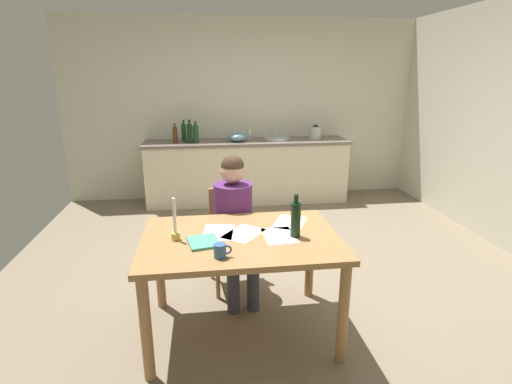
% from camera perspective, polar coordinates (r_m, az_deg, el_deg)
% --- Properties ---
extents(ground_plane, '(5.20, 5.20, 0.04)m').
position_cam_1_polar(ground_plane, '(3.86, 2.57, -11.68)').
color(ground_plane, '#7A6B56').
extents(wall_back, '(5.20, 0.12, 2.60)m').
position_cam_1_polar(wall_back, '(6.00, -1.73, 11.78)').
color(wall_back, beige).
rests_on(wall_back, ground).
extents(kitchen_counter, '(2.91, 0.64, 0.90)m').
position_cam_1_polar(kitchen_counter, '(5.78, -1.28, 3.07)').
color(kitchen_counter, beige).
rests_on(kitchen_counter, ground).
extents(dining_table, '(1.35, 0.93, 0.75)m').
position_cam_1_polar(dining_table, '(2.76, -2.20, -8.37)').
color(dining_table, '#9E7042').
rests_on(dining_table, ground).
extents(chair_at_table, '(0.44, 0.44, 0.86)m').
position_cam_1_polar(chair_at_table, '(3.47, -3.48, -5.93)').
color(chair_at_table, '#9E7042').
rests_on(chair_at_table, ground).
extents(person_seated, '(0.36, 0.61, 1.19)m').
position_cam_1_polar(person_seated, '(3.26, -3.10, -3.72)').
color(person_seated, '#592666').
rests_on(person_seated, ground).
extents(coffee_mug, '(0.11, 0.08, 0.09)m').
position_cam_1_polar(coffee_mug, '(2.42, -5.17, -8.46)').
color(coffee_mug, '#33598C').
rests_on(coffee_mug, dining_table).
extents(candlestick, '(0.06, 0.06, 0.29)m').
position_cam_1_polar(candlestick, '(2.69, -11.60, -5.16)').
color(candlestick, gold).
rests_on(candlestick, dining_table).
extents(book_magazine, '(0.24, 0.26, 0.02)m').
position_cam_1_polar(book_magazine, '(2.64, -7.61, -7.16)').
color(book_magazine, '#48A17F').
rests_on(book_magazine, dining_table).
extents(paper_letter, '(0.31, 0.36, 0.00)m').
position_cam_1_polar(paper_letter, '(2.97, 4.89, -4.40)').
color(paper_letter, white).
rests_on(paper_letter, dining_table).
extents(paper_bill, '(0.22, 0.31, 0.00)m').
position_cam_1_polar(paper_bill, '(2.74, 3.35, -6.29)').
color(paper_bill, white).
rests_on(paper_bill, dining_table).
extents(paper_envelope, '(0.25, 0.33, 0.00)m').
position_cam_1_polar(paper_envelope, '(2.80, -5.49, -5.80)').
color(paper_envelope, white).
rests_on(paper_envelope, dining_table).
extents(paper_receipt, '(0.35, 0.36, 0.00)m').
position_cam_1_polar(paper_receipt, '(2.77, -1.80, -6.00)').
color(paper_receipt, white).
rests_on(paper_receipt, dining_table).
extents(wine_bottle_on_table, '(0.07, 0.07, 0.30)m').
position_cam_1_polar(wine_bottle_on_table, '(2.69, 5.76, -3.90)').
color(wine_bottle_on_table, black).
rests_on(wine_bottle_on_table, dining_table).
extents(sink_unit, '(0.36, 0.36, 0.24)m').
position_cam_1_polar(sink_unit, '(5.75, 2.99, 7.77)').
color(sink_unit, '#B2B7BC').
rests_on(sink_unit, kitchen_counter).
extents(bottle_oil, '(0.06, 0.06, 0.26)m').
position_cam_1_polar(bottle_oil, '(5.62, -11.63, 8.16)').
color(bottle_oil, '#593319').
rests_on(bottle_oil, kitchen_counter).
extents(bottle_vinegar, '(0.07, 0.07, 0.30)m').
position_cam_1_polar(bottle_vinegar, '(5.69, -10.41, 8.50)').
color(bottle_vinegar, '#194C23').
rests_on(bottle_vinegar, kitchen_counter).
extents(bottle_wine_red, '(0.08, 0.08, 0.32)m').
position_cam_1_polar(bottle_wine_red, '(5.55, -9.57, 8.41)').
color(bottle_wine_red, black).
rests_on(bottle_wine_red, kitchen_counter).
extents(bottle_sauce, '(0.07, 0.07, 0.29)m').
position_cam_1_polar(bottle_sauce, '(5.57, -8.70, 8.36)').
color(bottle_sauce, '#194C23').
rests_on(bottle_sauce, kitchen_counter).
extents(mixing_bowl, '(0.28, 0.28, 0.13)m').
position_cam_1_polar(mixing_bowl, '(5.62, -2.73, 7.97)').
color(mixing_bowl, '#668C99').
rests_on(mixing_bowl, kitchen_counter).
extents(stovetop_kettle, '(0.18, 0.18, 0.22)m').
position_cam_1_polar(stovetop_kettle, '(5.87, 8.59, 8.54)').
color(stovetop_kettle, '#B7BABF').
rests_on(stovetop_kettle, kitchen_counter).
extents(wine_glass_near_sink, '(0.07, 0.07, 0.15)m').
position_cam_1_polar(wine_glass_near_sink, '(5.83, -0.92, 8.76)').
color(wine_glass_near_sink, silver).
rests_on(wine_glass_near_sink, kitchen_counter).
extents(wine_glass_by_kettle, '(0.07, 0.07, 0.15)m').
position_cam_1_polar(wine_glass_by_kettle, '(5.82, -2.03, 8.73)').
color(wine_glass_by_kettle, silver).
rests_on(wine_glass_by_kettle, kitchen_counter).
extents(wine_glass_back_left, '(0.07, 0.07, 0.15)m').
position_cam_1_polar(wine_glass_back_left, '(5.81, -3.11, 8.71)').
color(wine_glass_back_left, silver).
rests_on(wine_glass_back_left, kitchen_counter).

